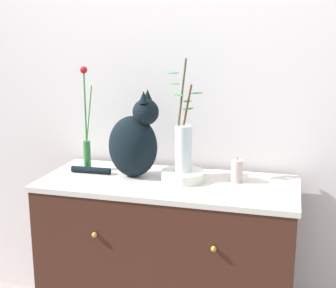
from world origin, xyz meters
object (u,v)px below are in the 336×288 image
object	(u,v)px
sideboard	(168,265)
vase_slim_green	(87,136)
bowl_porcelain	(183,176)
vase_glass_clear	(183,144)
cat_sitting	(134,141)
candle_pillar	(237,171)

from	to	relation	value
sideboard	vase_slim_green	size ratio (longest dim) A/B	2.31
sideboard	bowl_porcelain	xyz separation A→B (m)	(0.07, 0.03, 0.46)
vase_glass_clear	sideboard	bearing A→B (deg)	-152.74
vase_slim_green	cat_sitting	bearing A→B (deg)	-10.80
cat_sitting	vase_slim_green	size ratio (longest dim) A/B	0.86
cat_sitting	bowl_porcelain	size ratio (longest dim) A/B	2.16
cat_sitting	vase_slim_green	distance (m)	0.28
vase_glass_clear	candle_pillar	bearing A→B (deg)	7.95
vase_slim_green	vase_glass_clear	distance (m)	0.52
bowl_porcelain	sideboard	bearing A→B (deg)	-154.66
cat_sitting	vase_glass_clear	bearing A→B (deg)	0.69
sideboard	vase_slim_green	bearing A→B (deg)	169.56
bowl_porcelain	candle_pillar	bearing A→B (deg)	8.51
bowl_porcelain	candle_pillar	distance (m)	0.25
cat_sitting	vase_glass_clear	world-z (taller)	vase_glass_clear
sideboard	vase_slim_green	xyz separation A→B (m)	(-0.45, 0.08, 0.61)
sideboard	candle_pillar	size ratio (longest dim) A/B	10.27
vase_slim_green	bowl_porcelain	bearing A→B (deg)	-5.70
vase_slim_green	candle_pillar	xyz separation A→B (m)	(0.76, -0.01, -0.12)
sideboard	cat_sitting	size ratio (longest dim) A/B	2.68
bowl_porcelain	vase_glass_clear	bearing A→B (deg)	108.82
vase_slim_green	vase_glass_clear	xyz separation A→B (m)	(0.51, -0.05, 0.00)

